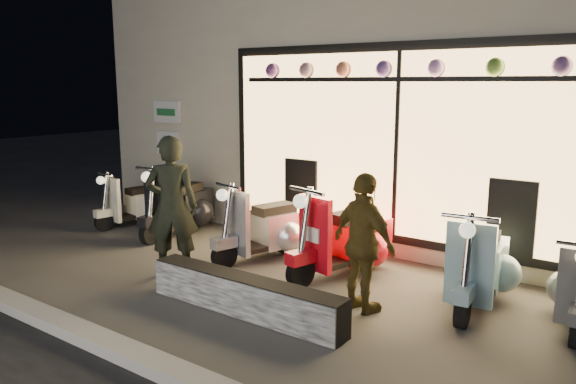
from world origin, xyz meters
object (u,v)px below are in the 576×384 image
object	(u,v)px
scooter_silver	(271,228)
man	(172,206)
scooter_red	(350,239)
graffiti_barrier	(245,295)
woman	(364,243)

from	to	relation	value
scooter_silver	man	xyz separation A→B (m)	(-0.56, -1.26, 0.45)
scooter_red	scooter_silver	bearing A→B (deg)	-162.37
graffiti_barrier	scooter_red	distance (m)	1.78
graffiti_barrier	scooter_silver	distance (m)	1.95
scooter_silver	woman	xyz separation A→B (m)	(1.89, -0.90, 0.31)
man	woman	world-z (taller)	man
scooter_silver	man	distance (m)	1.45
scooter_red	woman	bearing A→B (deg)	-39.11
graffiti_barrier	scooter_silver	world-z (taller)	scooter_silver
graffiti_barrier	man	size ratio (longest dim) A/B	1.36
scooter_red	man	size ratio (longest dim) A/B	0.90
woman	scooter_silver	bearing A→B (deg)	-5.42
scooter_silver	graffiti_barrier	bearing A→B (deg)	-45.35
scooter_silver	woman	size ratio (longest dim) A/B	1.00
scooter_red	woman	distance (m)	1.23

